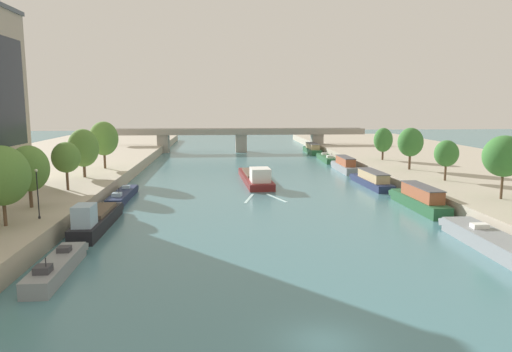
# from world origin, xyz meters

# --- Properties ---
(ground_plane) EXTENTS (400.00, 400.00, 0.00)m
(ground_plane) POSITION_xyz_m (0.00, 0.00, 0.00)
(ground_plane) COLOR teal
(quay_left) EXTENTS (36.00, 170.00, 1.85)m
(quay_left) POSITION_xyz_m (-37.74, 55.00, 0.92)
(quay_left) COLOR #B2A893
(quay_left) RESTS_ON ground
(quay_right) EXTENTS (36.00, 170.00, 1.85)m
(quay_right) POSITION_xyz_m (37.74, 55.00, 0.92)
(quay_right) COLOR #B2A893
(quay_right) RESTS_ON ground
(barge_midriver) EXTENTS (4.61, 19.39, 3.01)m
(barge_midriver) POSITION_xyz_m (0.16, 50.63, 0.88)
(barge_midriver) COLOR maroon
(barge_midriver) RESTS_ON ground
(wake_behind_barge) EXTENTS (5.59, 6.04, 0.03)m
(wake_behind_barge) POSITION_xyz_m (0.16, 38.04, 0.01)
(wake_behind_barge) COLOR silver
(wake_behind_barge) RESTS_ON ground
(moored_boat_left_downstream) EXTENTS (2.01, 10.11, 2.25)m
(moored_boat_left_downstream) POSITION_xyz_m (-17.16, 11.31, 0.61)
(moored_boat_left_downstream) COLOR gray
(moored_boat_left_downstream) RESTS_ON ground
(moored_boat_left_gap_after) EXTENTS (2.40, 13.50, 3.28)m
(moored_boat_left_gap_after) POSITION_xyz_m (-17.53, 23.91, 1.00)
(moored_boat_left_gap_after) COLOR black
(moored_boat_left_gap_after) RESTS_ON ground
(moored_boat_left_end) EXTENTS (2.06, 12.12, 2.12)m
(moored_boat_left_end) POSITION_xyz_m (-17.96, 38.76, 0.54)
(moored_boat_left_end) COLOR #1E284C
(moored_boat_left_end) RESTS_ON ground
(moored_boat_right_gap_after) EXTENTS (3.08, 16.33, 2.43)m
(moored_boat_right_gap_after) POSITION_xyz_m (17.58, 13.61, 0.69)
(moored_boat_right_gap_after) COLOR gray
(moored_boat_right_gap_after) RESTS_ON ground
(moored_boat_right_second) EXTENTS (2.49, 13.12, 2.86)m
(moored_boat_right_second) POSITION_xyz_m (17.98, 30.43, 1.19)
(moored_boat_right_second) COLOR #235633
(moored_boat_right_second) RESTS_ON ground
(moored_boat_right_far) EXTENTS (2.93, 13.70, 2.37)m
(moored_boat_right_far) POSITION_xyz_m (17.32, 46.11, 0.99)
(moored_boat_right_far) COLOR #1E284C
(moored_boat_right_far) RESTS_ON ground
(moored_boat_right_midway) EXTENTS (2.31, 12.67, 2.74)m
(moored_boat_right_midway) POSITION_xyz_m (17.32, 61.90, 1.15)
(moored_boat_right_midway) COLOR gray
(moored_boat_right_midway) RESTS_ON ground
(moored_boat_right_near) EXTENTS (2.74, 13.43, 2.18)m
(moored_boat_right_near) POSITION_xyz_m (17.67, 78.27, 0.57)
(moored_boat_right_near) COLOR #235633
(moored_boat_right_near) RESTS_ON ground
(moored_boat_right_downstream) EXTENTS (2.57, 13.28, 2.55)m
(moored_boat_right_downstream) POSITION_xyz_m (17.58, 94.02, 1.07)
(moored_boat_right_downstream) COLOR #235633
(moored_boat_right_downstream) RESTS_ON ground
(tree_left_by_lamp) EXTENTS (4.61, 4.61, 6.94)m
(tree_left_by_lamp) POSITION_xyz_m (-23.81, 18.62, 6.21)
(tree_left_by_lamp) COLOR brown
(tree_left_by_lamp) RESTS_ON quay_left
(tree_left_end_of_row) EXTENTS (3.97, 3.97, 6.30)m
(tree_left_end_of_row) POSITION_xyz_m (-24.48, 26.04, 5.82)
(tree_left_end_of_row) COLOR brown
(tree_left_end_of_row) RESTS_ON quay_left
(tree_left_nearest) EXTENTS (3.39, 3.39, 5.85)m
(tree_left_nearest) POSITION_xyz_m (-23.90, 35.85, 5.83)
(tree_left_nearest) COLOR brown
(tree_left_nearest) RESTS_ON quay_left
(tree_left_second) EXTENTS (4.30, 4.30, 6.89)m
(tree_left_second) POSITION_xyz_m (-24.73, 46.13, 6.04)
(tree_left_second) COLOR brown
(tree_left_second) RESTS_ON quay_left
(tree_left_far) EXTENTS (4.60, 4.60, 7.60)m
(tree_left_far) POSITION_xyz_m (-24.05, 55.43, 6.70)
(tree_left_far) COLOR brown
(tree_left_far) RESTS_ON quay_left
(tree_right_end_of_row) EXTENTS (4.48, 4.48, 7.01)m
(tree_right_end_of_row) POSITION_xyz_m (25.59, 26.64, 6.58)
(tree_right_end_of_row) COLOR brown
(tree_right_end_of_row) RESTS_ON quay_right
(tree_right_by_lamp) EXTENTS (3.23, 3.23, 5.52)m
(tree_right_by_lamp) POSITION_xyz_m (25.36, 39.37, 5.56)
(tree_right_by_lamp) COLOR brown
(tree_right_by_lamp) RESTS_ON quay_right
(tree_right_second) EXTENTS (3.98, 3.98, 6.65)m
(tree_right_second) POSITION_xyz_m (24.82, 50.47, 6.20)
(tree_right_second) COLOR brown
(tree_right_second) RESTS_ON quay_right
(tree_right_third) EXTENTS (3.47, 3.47, 5.97)m
(tree_right_third) POSITION_xyz_m (24.98, 63.60, 5.56)
(tree_right_third) COLOR brown
(tree_right_third) RESTS_ON quay_right
(lamppost_left_bank) EXTENTS (0.28, 0.28, 4.58)m
(lamppost_left_bank) POSITION_xyz_m (-21.89, 21.08, 4.36)
(lamppost_left_bank) COLOR black
(lamppost_left_bank) RESTS_ON quay_left
(bridge_far) EXTENTS (63.49, 4.40, 5.96)m
(bridge_far) POSITION_xyz_m (0.00, 99.08, 3.83)
(bridge_far) COLOR gray
(bridge_far) RESTS_ON ground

